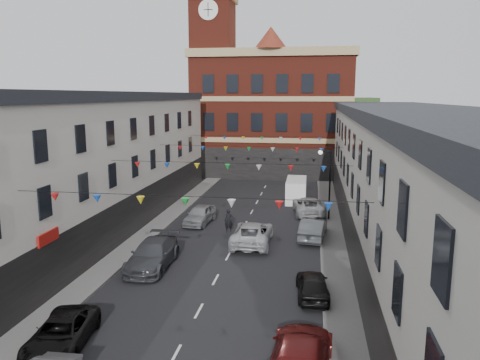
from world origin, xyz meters
The scene contains 19 objects.
ground centered at (0.00, 0.00, 0.00)m, with size 160.00×160.00×0.00m, color black.
pavement_left centered at (-6.90, 2.00, 0.07)m, with size 1.80×64.00×0.15m, color #605E5B.
pavement_right centered at (6.90, 2.00, 0.07)m, with size 1.80×64.00×0.15m, color #605E5B.
terrace_left centered at (-11.78, 1.00, 5.35)m, with size 8.40×56.00×10.70m.
terrace_right centered at (11.78, 1.00, 4.85)m, with size 8.40×56.00×9.70m.
civic_building centered at (0.00, 37.95, 8.14)m, with size 20.60×13.30×18.50m.
clock_tower centered at (-7.50, 35.00, 14.93)m, with size 5.60×5.60×30.00m.
distant_hill centered at (-4.00, 62.00, 5.00)m, with size 40.00×14.00×10.00m, color #2C4D24.
street_lamp centered at (6.55, 14.00, 3.90)m, with size 1.10×0.36×6.00m.
car_left_c centered at (-4.87, -8.15, 0.64)m, with size 2.13×4.62×1.28m, color black.
car_left_d centered at (-4.22, 1.37, 0.82)m, with size 2.30×5.67×1.65m, color #3F4147.
car_left_e centered at (-3.71, 11.51, 0.76)m, with size 1.81×4.49×1.53m, color gray.
car_right_c centered at (5.08, -8.68, 0.82)m, with size 2.28×5.62×1.63m, color #5B1212.
car_right_d centered at (5.50, -1.49, 0.68)m, with size 1.61×4.01×1.37m, color black.
car_right_e centered at (5.50, 8.70, 0.79)m, with size 1.67×4.79×1.58m, color #474A4E.
car_right_f centered at (5.09, 16.05, 0.77)m, with size 2.54×5.51×1.53m, color #A6A8AB.
moving_car centered at (1.24, 6.82, 0.80)m, with size 2.65×5.74×1.60m, color silver.
white_van centered at (3.80, 21.16, 1.11)m, with size 1.92×5.00×2.21m, color white.
pedestrian centered at (-0.93, 9.43, 0.90)m, with size 0.66×0.43×1.80m, color black.
Camera 1 is at (5.31, -24.85, 10.44)m, focal length 35.00 mm.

